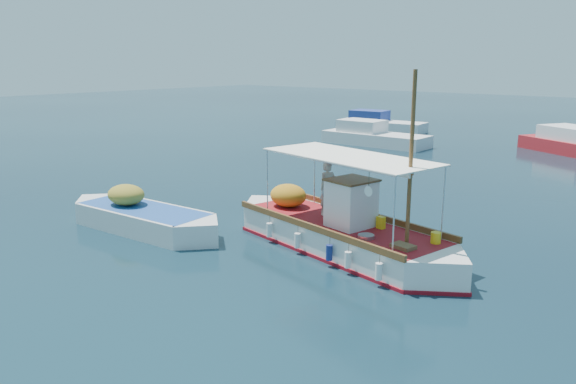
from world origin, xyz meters
The scene contains 5 objects.
ground centered at (0.00, 0.00, 0.00)m, with size 160.00×160.00×0.00m, color black.
fishing_caique centered at (0.61, 0.47, 0.49)m, with size 8.86×3.71×5.51m.
dinghy centered at (-5.57, -2.09, 0.34)m, with size 6.71×2.23×1.64m.
bg_boat_nw centered at (-9.74, 19.45, 0.49)m, with size 7.17×2.41×1.80m.
bg_boat_far_w centered at (-13.29, 26.21, 0.49)m, with size 7.19×3.02×1.80m.
Camera 1 is at (9.73, -12.89, 5.56)m, focal length 35.00 mm.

